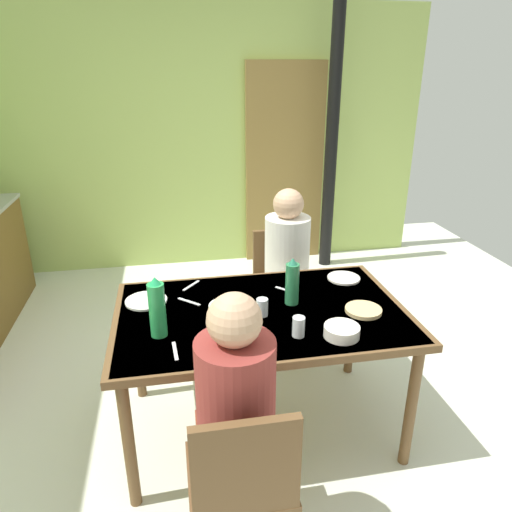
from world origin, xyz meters
TOP-DOWN VIEW (x-y plane):
  - ground_plane at (0.00, 0.00)m, footprint 6.35×6.35m
  - wall_back at (0.00, 2.44)m, footprint 4.64×0.10m
  - door_wooden at (0.90, 2.36)m, footprint 0.80×0.05m
  - stove_pipe_column at (1.29, 2.09)m, footprint 0.12×0.12m
  - dining_table at (0.16, -0.16)m, footprint 1.52×0.95m
  - chair_near_diner at (-0.08, -0.99)m, footprint 0.40×0.40m
  - chair_far_diner at (0.48, 0.67)m, footprint 0.40×0.40m
  - person_near_diner at (-0.08, -0.85)m, footprint 0.30×0.37m
  - person_far_diner at (0.48, 0.53)m, footprint 0.30×0.37m
  - water_bottle_green_near at (0.34, -0.11)m, footprint 0.07×0.07m
  - water_bottle_green_far at (-0.36, -0.31)m, footprint 0.08×0.08m
  - serving_bowl_center at (0.48, -0.48)m, footprint 0.17×0.17m
  - dinner_plate_near_left at (0.72, 0.14)m, footprint 0.19×0.19m
  - dinner_plate_near_right at (-0.01, -0.09)m, footprint 0.20×0.20m
  - dinner_plate_far_center at (-0.44, 0.05)m, footprint 0.23×0.23m
  - drinking_glass_by_near_diner at (0.28, -0.44)m, footprint 0.06×0.06m
  - drinking_glass_by_far_diner at (0.15, -0.21)m, footprint 0.06×0.06m
  - bread_plate_sliced at (0.68, -0.27)m, footprint 0.19×0.19m
  - cutlery_knife_near at (-0.21, 0.01)m, footprint 0.12×0.11m
  - cutlery_fork_near at (-0.29, -0.46)m, footprint 0.03×0.15m
  - cutlery_knife_far at (0.35, 0.04)m, footprint 0.11×0.12m
  - cutlery_fork_far at (-0.18, 0.21)m, footprint 0.11×0.13m

SIDE VIEW (x-z plane):
  - ground_plane at x=0.00m, z-range 0.00..0.00m
  - chair_near_diner at x=-0.08m, z-range 0.06..0.93m
  - chair_far_diner at x=0.48m, z-range 0.06..0.93m
  - dining_table at x=0.16m, z-range 0.31..1.06m
  - cutlery_knife_near at x=-0.21m, z-range 0.75..0.76m
  - cutlery_fork_near at x=-0.29m, z-range 0.75..0.76m
  - cutlery_knife_far at x=0.35m, z-range 0.75..0.76m
  - cutlery_fork_far at x=-0.18m, z-range 0.75..0.76m
  - dinner_plate_near_left at x=0.72m, z-range 0.75..0.77m
  - dinner_plate_near_right at x=-0.01m, z-range 0.75..0.77m
  - dinner_plate_far_center at x=-0.44m, z-range 0.75..0.77m
  - bread_plate_sliced at x=0.68m, z-range 0.75..0.77m
  - serving_bowl_center at x=0.48m, z-range 0.75..0.81m
  - person_near_diner at x=-0.08m, z-range 0.40..1.17m
  - person_far_diner at x=0.48m, z-range 0.40..1.17m
  - drinking_glass_by_far_diner at x=0.15m, z-range 0.75..0.85m
  - drinking_glass_by_near_diner at x=0.28m, z-range 0.75..0.85m
  - water_bottle_green_near at x=0.34m, z-range 0.75..1.01m
  - water_bottle_green_far at x=-0.36m, z-range 0.75..1.05m
  - door_wooden at x=0.90m, z-range 0.00..2.00m
  - wall_back at x=0.00m, z-range 0.00..2.52m
  - stove_pipe_column at x=1.29m, z-range 0.00..2.52m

